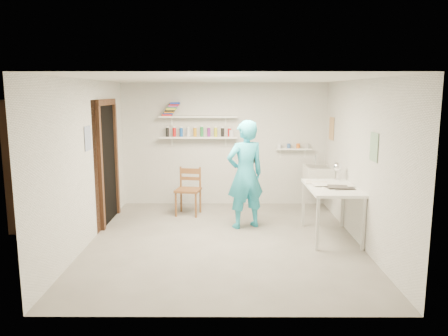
{
  "coord_description": "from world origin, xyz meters",
  "views": [
    {
      "loc": [
        0.02,
        -6.29,
        2.22
      ],
      "look_at": [
        0.0,
        0.4,
        1.05
      ],
      "focal_mm": 35.0,
      "sensor_mm": 36.0,
      "label": 1
    }
  ],
  "objects_px": {
    "wall_clock": "(250,155)",
    "work_table": "(331,212)",
    "belfast_sink": "(318,175)",
    "man": "(245,175)",
    "desk_lamp": "(338,167)",
    "wooden_chair": "(188,190)"
  },
  "relations": [
    {
      "from": "man",
      "to": "belfast_sink",
      "type": "bearing_deg",
      "value": -167.45
    },
    {
      "from": "wall_clock",
      "to": "wooden_chair",
      "type": "height_order",
      "value": "wall_clock"
    },
    {
      "from": "desk_lamp",
      "to": "man",
      "type": "bearing_deg",
      "value": 178.46
    },
    {
      "from": "work_table",
      "to": "desk_lamp",
      "type": "height_order",
      "value": "desk_lamp"
    },
    {
      "from": "belfast_sink",
      "to": "desk_lamp",
      "type": "bearing_deg",
      "value": -85.09
    },
    {
      "from": "wooden_chair",
      "to": "work_table",
      "type": "height_order",
      "value": "wooden_chair"
    },
    {
      "from": "wall_clock",
      "to": "work_table",
      "type": "bearing_deg",
      "value": -53.82
    },
    {
      "from": "wall_clock",
      "to": "wooden_chair",
      "type": "relative_size",
      "value": 0.35
    },
    {
      "from": "belfast_sink",
      "to": "wall_clock",
      "type": "xyz_separation_m",
      "value": [
        -1.32,
        -0.79,
        0.48
      ]
    },
    {
      "from": "man",
      "to": "desk_lamp",
      "type": "height_order",
      "value": "man"
    },
    {
      "from": "work_table",
      "to": "man",
      "type": "bearing_deg",
      "value": 158.0
    },
    {
      "from": "man",
      "to": "wooden_chair",
      "type": "xyz_separation_m",
      "value": [
        -1.0,
        0.75,
        -0.43
      ]
    },
    {
      "from": "wooden_chair",
      "to": "desk_lamp",
      "type": "xyz_separation_m",
      "value": [
        2.5,
        -0.79,
        0.57
      ]
    },
    {
      "from": "desk_lamp",
      "to": "wall_clock",
      "type": "bearing_deg",
      "value": 170.21
    },
    {
      "from": "work_table",
      "to": "belfast_sink",
      "type": "bearing_deg",
      "value": 85.86
    },
    {
      "from": "man",
      "to": "wooden_chair",
      "type": "relative_size",
      "value": 1.94
    },
    {
      "from": "wooden_chair",
      "to": "work_table",
      "type": "distance_m",
      "value": 2.63
    },
    {
      "from": "man",
      "to": "work_table",
      "type": "bearing_deg",
      "value": 135.16
    },
    {
      "from": "wall_clock",
      "to": "wooden_chair",
      "type": "bearing_deg",
      "value": 130.51
    },
    {
      "from": "man",
      "to": "desk_lamp",
      "type": "xyz_separation_m",
      "value": [
        1.49,
        -0.04,
        0.14
      ]
    },
    {
      "from": "work_table",
      "to": "desk_lamp",
      "type": "xyz_separation_m",
      "value": [
        0.2,
        0.48,
        0.62
      ]
    },
    {
      "from": "belfast_sink",
      "to": "wall_clock",
      "type": "distance_m",
      "value": 1.61
    }
  ]
}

